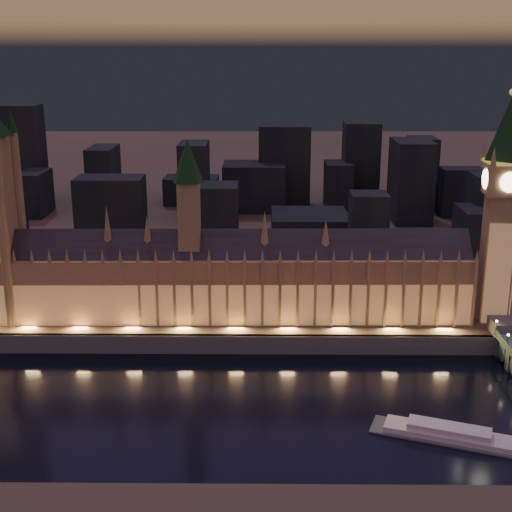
{
  "coord_description": "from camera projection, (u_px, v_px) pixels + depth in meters",
  "views": [
    {
      "loc": [
        7.85,
        -231.37,
        122.35
      ],
      "look_at": [
        5.0,
        55.0,
        38.0
      ],
      "focal_mm": 50.0,
      "sensor_mm": 36.0,
      "label": 1
    }
  ],
  "objects": [
    {
      "name": "ground_plane",
      "position": [
        241.0,
        400.0,
        256.58
      ],
      "size": [
        2000.0,
        2000.0,
        0.0
      ],
      "primitive_type": "plane",
      "color": "black",
      "rests_on": "ground"
    },
    {
      "name": "north_bank",
      "position": [
        256.0,
        163.0,
        754.23
      ],
      "size": [
        2000.0,
        960.0,
        8.0
      ],
      "primitive_type": "cube",
      "color": "#3A442E",
      "rests_on": "ground"
    },
    {
      "name": "embankment_wall",
      "position": [
        244.0,
        344.0,
        294.77
      ],
      "size": [
        2000.0,
        2.5,
        8.0
      ],
      "primitive_type": "cube",
      "color": "#4C5655",
      "rests_on": "ground"
    },
    {
      "name": "palace_of_westminster",
      "position": [
        235.0,
        277.0,
        308.39
      ],
      "size": [
        202.0,
        23.1,
        78.0
      ],
      "color": "#9F7F4B",
      "rests_on": "north_bank"
    },
    {
      "name": "elizabeth_tower",
      "position": [
        503.0,
        191.0,
        296.67
      ],
      "size": [
        18.0,
        18.0,
        101.87
      ],
      "color": "#9F7F4B",
      "rests_on": "north_bank"
    },
    {
      "name": "river_boat",
      "position": [
        449.0,
        434.0,
        231.18
      ],
      "size": [
        50.89,
        28.04,
        4.5
      ],
      "color": "#4C5655",
      "rests_on": "ground"
    },
    {
      "name": "city_backdrop",
      "position": [
        308.0,
        187.0,
        484.84
      ],
      "size": [
        463.29,
        215.63,
        73.34
      ],
      "color": "black",
      "rests_on": "north_bank"
    }
  ]
}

